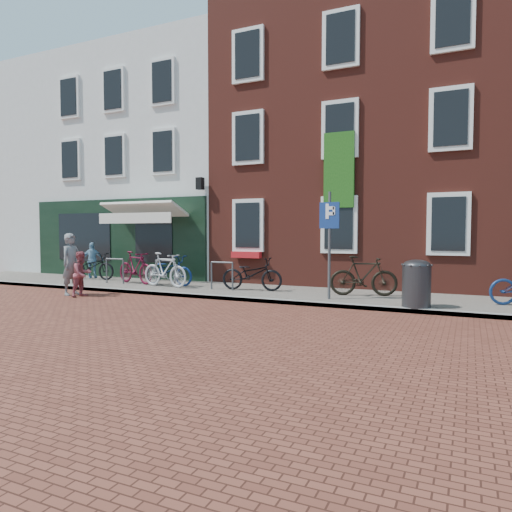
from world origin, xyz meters
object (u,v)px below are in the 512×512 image
at_px(bicycle_2, 168,270).
at_px(bicycle_3, 165,270).
at_px(boy, 82,274).
at_px(bicycle_5, 363,276).
at_px(bicycle_4, 252,274).
at_px(cafe_person, 93,260).
at_px(parking_sign, 329,231).
at_px(bicycle_0, 92,266).
at_px(woman, 72,264).
at_px(litter_bin, 417,281).
at_px(bicycle_1, 135,267).

distance_m(bicycle_2, bicycle_3, 0.40).
relative_size(bicycle_2, bicycle_3, 1.03).
bearing_deg(boy, bicycle_5, -65.91).
xyz_separation_m(bicycle_2, bicycle_4, (2.93, -0.02, 0.00)).
bearing_deg(bicycle_4, cafe_person, 77.09).
relative_size(parking_sign, bicycle_0, 1.49).
bearing_deg(cafe_person, woman, 94.50).
bearing_deg(bicycle_4, litter_bin, -110.62).
xyz_separation_m(boy, bicycle_5, (7.19, 2.69, 0.00)).
bearing_deg(parking_sign, bicycle_0, 172.85).
xyz_separation_m(boy, cafe_person, (-2.75, 3.23, 0.13)).
bearing_deg(bicycle_0, bicycle_2, -102.58).
relative_size(woman, cafe_person, 1.33).
xyz_separation_m(litter_bin, cafe_person, (-11.41, 1.90, 0.07)).
xyz_separation_m(parking_sign, boy, (-6.53, -1.72, -1.19)).
bearing_deg(boy, litter_bin, -77.70).
relative_size(woman, boy, 1.40).
distance_m(woman, bicycle_0, 3.33).
bearing_deg(cafe_person, bicycle_1, 132.40).
distance_m(cafe_person, bicycle_4, 6.83).
height_order(litter_bin, bicycle_2, litter_bin).
height_order(bicycle_0, bicycle_2, same).
bearing_deg(parking_sign, bicycle_5, 55.65).
xyz_separation_m(cafe_person, bicycle_0, (0.34, -0.39, -0.18)).
distance_m(bicycle_1, bicycle_2, 1.29).
height_order(parking_sign, bicycle_1, parking_sign).
bearing_deg(bicycle_1, woman, -172.66).
relative_size(boy, bicycle_1, 0.71).
bearing_deg(bicycle_2, cafe_person, 80.77).
relative_size(bicycle_4, bicycle_5, 1.03).
distance_m(bicycle_4, bicycle_5, 3.17).
xyz_separation_m(parking_sign, bicycle_0, (-8.94, 1.12, -1.24)).
distance_m(boy, bicycle_4, 4.73).
bearing_deg(bicycle_4, boy, 114.99).
bearing_deg(parking_sign, bicycle_4, 163.09).
relative_size(cafe_person, bicycle_5, 0.75).
distance_m(litter_bin, bicycle_3, 7.45).
bearing_deg(bicycle_5, bicycle_2, 76.13).
height_order(litter_bin, bicycle_0, litter_bin).
distance_m(cafe_person, bicycle_0, 0.55).
bearing_deg(woman, boy, -101.74).
bearing_deg(parking_sign, boy, -165.25).
relative_size(litter_bin, woman, 0.65).
bearing_deg(cafe_person, parking_sign, 139.38).
height_order(bicycle_1, bicycle_4, bicycle_1).
bearing_deg(bicycle_1, bicycle_0, 95.90).
xyz_separation_m(bicycle_0, bicycle_5, (9.60, -0.15, 0.05)).
distance_m(litter_bin, boy, 8.76).
height_order(cafe_person, bicycle_1, cafe_person).
bearing_deg(parking_sign, litter_bin, -10.52).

